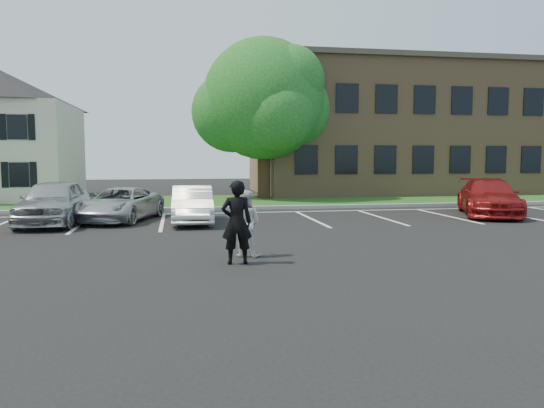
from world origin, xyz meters
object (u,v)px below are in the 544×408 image
(car_silver_west, at_px, (54,202))
(man_black_suit, at_px, (237,222))
(car_white_sedan, at_px, (193,205))
(car_red_compact, at_px, (489,197))
(car_silver_minivan, at_px, (121,204))
(tree, at_px, (265,102))
(man_white_shirt, at_px, (245,223))
(office_building, at_px, (422,130))

(car_silver_west, bearing_deg, man_black_suit, -53.12)
(car_white_sedan, relative_size, car_red_compact, 0.80)
(car_red_compact, bearing_deg, car_silver_minivan, -159.65)
(car_silver_west, height_order, car_white_sedan, car_silver_west)
(tree, xyz_separation_m, car_silver_minivan, (-6.88, -8.71, -4.73))
(man_black_suit, bearing_deg, car_silver_west, -54.40)
(car_silver_west, relative_size, car_red_compact, 0.93)
(tree, relative_size, car_white_sedan, 2.18)
(car_silver_minivan, distance_m, car_red_compact, 14.52)
(man_white_shirt, height_order, car_white_sedan, man_white_shirt)
(car_silver_west, height_order, car_red_compact, car_silver_west)
(car_silver_minivan, height_order, car_white_sedan, car_white_sedan)
(man_white_shirt, distance_m, car_red_compact, 12.90)
(tree, height_order, car_silver_minivan, tree)
(man_white_shirt, bearing_deg, car_red_compact, -121.64)
(tree, distance_m, car_silver_west, 13.83)
(office_building, bearing_deg, tree, -158.27)
(office_building, relative_size, car_silver_west, 4.77)
(office_building, bearing_deg, car_silver_minivan, -144.09)
(car_silver_minivan, bearing_deg, car_white_sedan, -4.69)
(office_building, bearing_deg, car_red_compact, -105.26)
(man_black_suit, height_order, car_silver_west, man_black_suit)
(tree, height_order, car_red_compact, tree)
(man_black_suit, height_order, car_white_sedan, man_black_suit)
(man_white_shirt, bearing_deg, office_building, -99.39)
(car_silver_west, xyz_separation_m, car_silver_minivan, (2.20, 0.67, -0.18))
(office_building, relative_size, car_white_sedan, 5.56)
(tree, bearing_deg, car_silver_minivan, -128.32)
(man_white_shirt, xyz_separation_m, car_silver_minivan, (-3.67, 7.77, -0.18))
(office_building, height_order, car_silver_minivan, office_building)
(tree, xyz_separation_m, car_silver_west, (-9.08, -9.38, -4.55))
(office_building, xyz_separation_m, car_white_sedan, (-15.71, -14.35, -3.49))
(tree, distance_m, car_silver_minivan, 12.07)
(man_white_shirt, distance_m, car_silver_minivan, 8.59)
(car_white_sedan, bearing_deg, office_building, 43.58)
(man_black_suit, xyz_separation_m, car_red_compact, (11.13, 7.85, -0.20))
(man_black_suit, bearing_deg, tree, -100.88)
(man_black_suit, relative_size, car_red_compact, 0.37)
(man_black_suit, height_order, car_red_compact, man_black_suit)
(man_black_suit, distance_m, car_silver_minivan, 9.26)
(office_building, distance_m, car_silver_west, 25.04)
(tree, relative_size, car_silver_west, 1.87)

